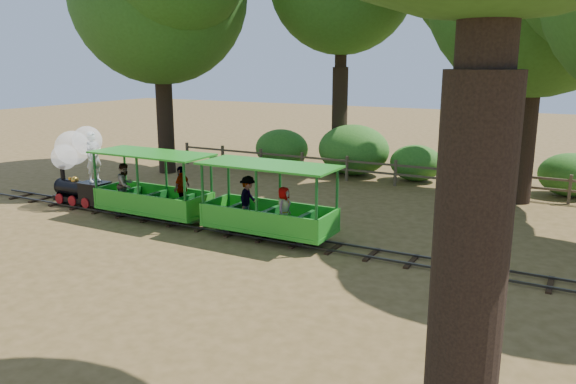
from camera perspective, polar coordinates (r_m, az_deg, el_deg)
The scene contains 10 objects.
ground at distance 15.21m, azimuth -2.22°, elevation -4.68°, with size 90.00×90.00×0.00m, color olive.
track at distance 15.19m, azimuth -2.22°, elevation -4.44°, with size 22.00×1.00×0.10m.
locomotive at distance 19.44m, azimuth -20.58°, elevation 3.07°, with size 2.35×1.11×2.70m.
carriage_front at distance 17.26m, azimuth -13.64°, elevation -0.04°, with size 3.72×1.52×1.94m.
carriage_rear at distance 15.00m, azimuth -2.26°, elevation -1.71°, with size 3.72×1.52×1.94m.
fence at distance 22.12m, azimuth 8.39°, elevation 2.36°, with size 18.10×0.10×1.00m.
shrub_west at distance 25.17m, azimuth -0.65°, elevation 4.44°, with size 2.49×1.91×1.72m, color #2D6B1E.
shrub_mid_w at distance 23.68m, azimuth 6.66°, elevation 4.28°, with size 3.04×2.34×2.11m, color #2D6B1E.
shrub_mid_e at distance 22.90m, azimuth 12.86°, elevation 2.89°, with size 2.09×1.60×1.44m, color #2D6B1E.
shrub_east at distance 22.09m, azimuth 26.82°, elevation 1.56°, with size 2.21×1.70×1.53m, color #2D6B1E.
Camera 1 is at (7.41, -12.45, 4.63)m, focal length 35.00 mm.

